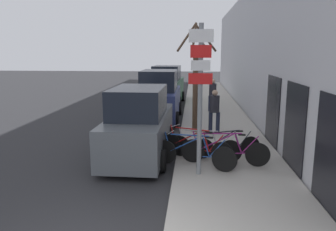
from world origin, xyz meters
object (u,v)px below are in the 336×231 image
bicycle_1 (225,151)px  parked_car_0 (140,125)px  signpost (200,93)px  pedestrian_far (213,93)px  bicycle_3 (205,146)px  bicycle_0 (194,153)px  street_tree (196,82)px  parked_car_1 (160,98)px  parked_car_2 (167,87)px  pedestrian_near (215,108)px  bicycle_2 (195,147)px  bicycle_4 (227,145)px

bicycle_1 → parked_car_0: parked_car_0 is taller
signpost → pedestrian_far: (0.86, 9.26, -1.13)m
bicycle_3 → pedestrian_far: pedestrian_far is taller
signpost → bicycle_0: (-0.13, 0.48, -1.72)m
bicycle_0 → bicycle_1: size_ratio=0.92×
street_tree → bicycle_3: bearing=-85.4°
parked_car_1 → street_tree: size_ratio=1.06×
bicycle_3 → parked_car_1: size_ratio=0.48×
parked_car_2 → street_tree: size_ratio=0.99×
bicycle_0 → bicycle_3: (0.32, 0.78, -0.02)m
bicycle_3 → parked_car_1: parked_car_1 is taller
parked_car_1 → pedestrian_far: size_ratio=2.61×
parked_car_1 → pedestrian_far: parked_car_1 is taller
parked_car_2 → pedestrian_near: size_ratio=2.48×
bicycle_2 → street_tree: 3.93m
pedestrian_far → street_tree: bearing=64.8°
parked_car_1 → parked_car_2: (-0.05, 5.06, 0.00)m
pedestrian_near → parked_car_1: bearing=-36.2°
signpost → street_tree: 4.67m
parked_car_1 → pedestrian_near: size_ratio=2.65×
signpost → bicycle_2: bearing=94.7°
signpost → parked_car_2: 12.77m
bicycle_1 → street_tree: (-0.83, 3.87, 1.58)m
bicycle_2 → bicycle_3: bearing=-23.5°
parked_car_1 → parked_car_2: 5.06m
bicycle_4 → pedestrian_near: (-0.21, 3.06, 0.62)m
pedestrian_near → street_tree: (-0.76, 0.12, 1.00)m
pedestrian_far → street_tree: size_ratio=0.40×
parked_car_0 → street_tree: street_tree is taller
bicycle_0 → street_tree: bearing=18.1°
street_tree → bicycle_0: bearing=-90.6°
bicycle_1 → parked_car_2: 12.08m
bicycle_2 → pedestrian_near: (0.76, 3.48, 0.56)m
bicycle_4 → pedestrian_near: 3.13m
bicycle_1 → bicycle_3: (-0.55, 0.46, -0.02)m
parked_car_0 → pedestrian_far: size_ratio=2.77×
pedestrian_near → parked_car_0: bearing=60.6°
bicycle_0 → parked_car_0: (-1.73, 1.41, 0.45)m
bicycle_0 → bicycle_4: (1.02, 1.01, -0.04)m
bicycle_0 → bicycle_4: bearing=-26.5°
bicycle_0 → street_tree: (0.05, 4.19, 1.58)m
bicycle_3 → pedestrian_near: size_ratio=1.27×
bicycle_4 → parked_car_0: bearing=66.7°
signpost → bicycle_3: (0.19, 1.25, -1.74)m
pedestrian_far → bicycle_2: bearing=69.9°
parked_car_0 → parked_car_1: parked_car_1 is taller
bicycle_0 → street_tree: size_ratio=0.54×
bicycle_4 → parked_car_2: (-2.73, 11.10, 0.59)m
parked_car_0 → bicycle_2: bearing=-24.0°
signpost → pedestrian_far: size_ratio=2.23×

